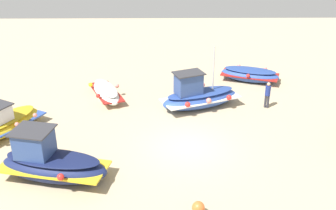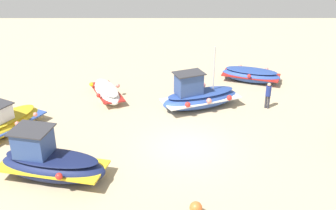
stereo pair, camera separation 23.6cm
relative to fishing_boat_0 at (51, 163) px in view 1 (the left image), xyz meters
The scene contains 8 objects.
ground_plane 6.72m from the fishing_boat_0, 157.11° to the right, with size 57.17×57.17×0.00m, color tan.
fishing_boat_0 is the anchor object (origin of this frame).
fishing_boat_1 10.18m from the fishing_boat_0, 134.36° to the right, with size 5.27×3.64×3.82m.
fishing_boat_3 5.51m from the fishing_boat_0, 49.11° to the right, with size 3.82×4.82×1.78m.
fishing_boat_4 8.80m from the fishing_boat_0, 98.41° to the right, with size 2.76×4.04×0.89m.
fishing_boat_5 16.04m from the fishing_boat_0, 133.85° to the right, with size 4.40×2.91×0.91m.
person_walking 13.37m from the fishing_boat_0, 147.54° to the right, with size 0.32×0.32×1.66m.
mooring_buoy_0 6.82m from the fishing_boat_0, 158.02° to the left, with size 0.51×0.51×0.61m.
Camera 1 is at (1.17, 17.48, 10.60)m, focal length 42.72 mm.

